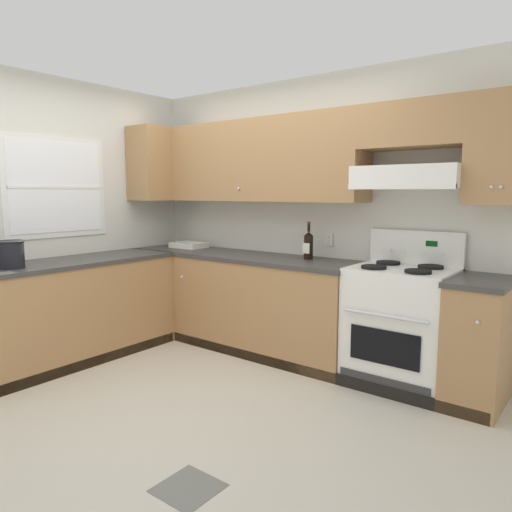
% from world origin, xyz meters
% --- Properties ---
extents(ground_plane, '(7.04, 7.04, 0.00)m').
position_xyz_m(ground_plane, '(0.00, 0.00, 0.00)').
color(ground_plane, beige).
extents(floor_accent_tile, '(0.30, 0.30, 0.01)m').
position_xyz_m(floor_accent_tile, '(0.95, -0.71, 0.00)').
color(floor_accent_tile, slate).
rests_on(floor_accent_tile, ground_plane).
extents(wall_back, '(4.68, 0.57, 2.55)m').
position_xyz_m(wall_back, '(0.39, 1.53, 1.48)').
color(wall_back, silver).
rests_on(wall_back, ground_plane).
extents(wall_left, '(0.47, 4.00, 2.55)m').
position_xyz_m(wall_left, '(-1.59, 0.23, 1.34)').
color(wall_left, silver).
rests_on(wall_left, ground_plane).
extents(counter_back_run, '(3.60, 0.65, 0.91)m').
position_xyz_m(counter_back_run, '(-0.02, 1.24, 0.45)').
color(counter_back_run, '#A87A4C').
rests_on(counter_back_run, ground_plane).
extents(counter_left_run, '(0.63, 1.91, 0.91)m').
position_xyz_m(counter_left_run, '(-1.24, -0.00, 0.45)').
color(counter_left_run, '#A87A4C').
rests_on(counter_left_run, ground_plane).
extents(stove, '(0.76, 0.62, 1.20)m').
position_xyz_m(stove, '(1.29, 1.25, 0.48)').
color(stove, white).
rests_on(stove, ground_plane).
extents(wine_bottle, '(0.08, 0.08, 0.34)m').
position_xyz_m(wine_bottle, '(0.39, 1.35, 1.04)').
color(wine_bottle, black).
rests_on(wine_bottle, counter_back_run).
extents(bowl, '(0.36, 0.26, 0.06)m').
position_xyz_m(bowl, '(-1.11, 1.34, 0.93)').
color(bowl, white).
rests_on(bowl, counter_back_run).
extents(bucket, '(0.21, 0.21, 0.22)m').
position_xyz_m(bucket, '(-1.19, -0.53, 1.03)').
color(bucket, black).
rests_on(bucket, counter_left_run).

